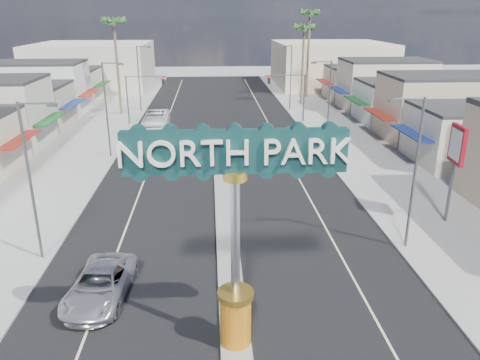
{
  "coord_description": "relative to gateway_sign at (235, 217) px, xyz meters",
  "views": [
    {
      "loc": [
        -0.87,
        -14.25,
        13.26
      ],
      "look_at": [
        0.78,
        11.27,
        4.06
      ],
      "focal_mm": 35.0,
      "sensor_mm": 36.0,
      "label": 1
    }
  ],
  "objects": [
    {
      "name": "palm_right_mid",
      "position": [
        13.0,
        54.02,
        4.67
      ],
      "size": [
        2.6,
        2.6,
        12.1
      ],
      "color": "brown",
      "rests_on": "ground"
    },
    {
      "name": "ground",
      "position": [
        0.0,
        28.02,
        -5.93
      ],
      "size": [
        160.0,
        160.0,
        0.0
      ],
      "primitive_type": "plane",
      "color": "gray",
      "rests_on": "ground"
    },
    {
      "name": "storefront_row_left",
      "position": [
        -24.0,
        41.02,
        -2.93
      ],
      "size": [
        12.0,
        42.0,
        6.0
      ],
      "primitive_type": "cube",
      "color": "beige",
      "rests_on": "ground"
    },
    {
      "name": "sidewalk_left",
      "position": [
        -14.0,
        28.02,
        -5.87
      ],
      "size": [
        8.0,
        120.0,
        0.12
      ],
      "primitive_type": "cube",
      "color": "gray",
      "rests_on": "ground"
    },
    {
      "name": "streetlight_l_near",
      "position": [
        -10.43,
        8.02,
        -0.86
      ],
      "size": [
        2.03,
        0.22,
        9.0
      ],
      "color": "#47474C",
      "rests_on": "ground"
    },
    {
      "name": "car_parked_left",
      "position": [
        -7.44,
        29.88,
        -5.09
      ],
      "size": [
        2.37,
        5.04,
        1.67
      ],
      "primitive_type": "imported",
      "rotation": [
        0.0,
        0.0,
        0.08
      ],
      "color": "slate",
      "rests_on": "ground"
    },
    {
      "name": "streetlight_l_mid",
      "position": [
        -10.43,
        28.02,
        -0.86
      ],
      "size": [
        2.03,
        0.22,
        9.0
      ],
      "color": "#47474C",
      "rests_on": "ground"
    },
    {
      "name": "storefront_row_right",
      "position": [
        24.0,
        41.02,
        -2.93
      ],
      "size": [
        12.0,
        42.0,
        6.0
      ],
      "primitive_type": "cube",
      "color": "#B7B29E",
      "rests_on": "ground"
    },
    {
      "name": "backdrop_far_left",
      "position": [
        -22.0,
        73.02,
        -1.93
      ],
      "size": [
        20.0,
        20.0,
        8.0
      ],
      "primitive_type": "cube",
      "color": "#B7B29E",
      "rests_on": "ground"
    },
    {
      "name": "car_parked_right",
      "position": [
        8.17,
        31.79,
        -5.1
      ],
      "size": [
        2.01,
        5.12,
        1.66
      ],
      "primitive_type": "imported",
      "rotation": [
        0.0,
        0.0,
        -0.05
      ],
      "color": "white",
      "rests_on": "ground"
    },
    {
      "name": "streetlight_r_near",
      "position": [
        10.43,
        8.02,
        -0.86
      ],
      "size": [
        2.03,
        0.22,
        9.0
      ],
      "color": "#47474C",
      "rests_on": "ground"
    },
    {
      "name": "gateway_sign",
      "position": [
        0.0,
        0.0,
        0.0
      ],
      "size": [
        8.2,
        1.5,
        9.15
      ],
      "color": "#BB510E",
      "rests_on": "median_island"
    },
    {
      "name": "traffic_signal_left",
      "position": [
        -9.18,
        42.02,
        -1.65
      ],
      "size": [
        5.09,
        0.45,
        6.0
      ],
      "color": "#47474C",
      "rests_on": "ground"
    },
    {
      "name": "bank_pylon_sign",
      "position": [
        14.68,
        11.33,
        -0.9
      ],
      "size": [
        0.46,
        2.04,
        6.48
      ],
      "rotation": [
        0.0,
        0.0,
        -0.1
      ],
      "color": "#47474C",
      "rests_on": "sidewalk_right"
    },
    {
      "name": "streetlight_l_far",
      "position": [
        -10.43,
        50.02,
        -0.86
      ],
      "size": [
        2.03,
        0.22,
        9.0
      ],
      "color": "#47474C",
      "rests_on": "ground"
    },
    {
      "name": "palm_right_far",
      "position": [
        15.0,
        60.02,
        6.46
      ],
      "size": [
        2.6,
        2.6,
        14.1
      ],
      "color": "brown",
      "rests_on": "ground"
    },
    {
      "name": "palm_left_far",
      "position": [
        -13.0,
        48.02,
        5.57
      ],
      "size": [
        2.6,
        2.6,
        13.1
      ],
      "color": "brown",
      "rests_on": "ground"
    },
    {
      "name": "road",
      "position": [
        0.0,
        28.02,
        -5.92
      ],
      "size": [
        20.0,
        120.0,
        0.01
      ],
      "primitive_type": "cube",
      "color": "black",
      "rests_on": "ground"
    },
    {
      "name": "backdrop_far_right",
      "position": [
        22.0,
        73.02,
        -1.93
      ],
      "size": [
        20.0,
        20.0,
        8.0
      ],
      "primitive_type": "cube",
      "color": "beige",
      "rests_on": "ground"
    },
    {
      "name": "streetlight_r_far",
      "position": [
        10.43,
        50.02,
        -0.86
      ],
      "size": [
        2.03,
        0.22,
        9.0
      ],
      "color": "#47474C",
      "rests_on": "ground"
    },
    {
      "name": "suv_left",
      "position": [
        -6.39,
        3.85,
        -5.14
      ],
      "size": [
        3.15,
        5.88,
        1.57
      ],
      "primitive_type": "imported",
      "rotation": [
        0.0,
        0.0,
        -0.1
      ],
      "color": "silver",
      "rests_on": "ground"
    },
    {
      "name": "sidewalk_right",
      "position": [
        14.0,
        28.02,
        -5.87
      ],
      "size": [
        8.0,
        120.0,
        0.12
      ],
      "primitive_type": "cube",
      "color": "gray",
      "rests_on": "ground"
    },
    {
      "name": "traffic_signal_right",
      "position": [
        9.18,
        42.02,
        -1.65
      ],
      "size": [
        5.09,
        0.45,
        6.0
      ],
      "color": "#47474C",
      "rests_on": "ground"
    },
    {
      "name": "streetlight_r_mid",
      "position": [
        10.43,
        28.02,
        -0.86
      ],
      "size": [
        2.03,
        0.22,
        9.0
      ],
      "color": "#47474C",
      "rests_on": "ground"
    },
    {
      "name": "city_bus",
      "position": [
        -6.65,
        32.02,
        -4.4
      ],
      "size": [
        2.81,
        11.03,
        3.06
      ],
      "primitive_type": "imported",
      "rotation": [
        0.0,
        0.0,
        0.02
      ],
      "color": "white",
      "rests_on": "ground"
    },
    {
      "name": "median_island",
      "position": [
        0.0,
        12.02,
        -5.85
      ],
      "size": [
        1.3,
        30.0,
        0.16
      ],
      "primitive_type": "cube",
      "color": "gray",
      "rests_on": "ground"
    }
  ]
}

